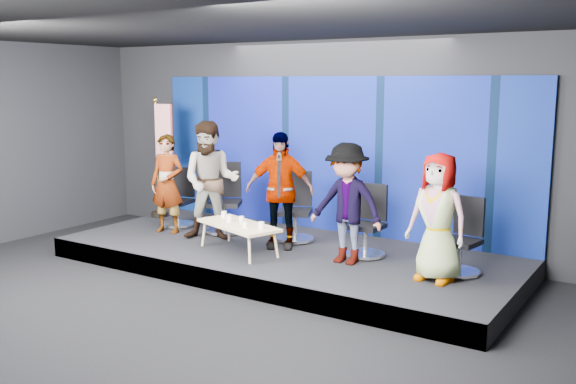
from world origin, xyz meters
name	(u,v)px	position (x,y,z in m)	size (l,w,h in m)	color
ground	(173,316)	(0.00, 0.00, 0.00)	(10.00, 10.00, 0.00)	black
room_walls	(166,116)	(0.00, 0.00, 2.43)	(10.02, 8.02, 3.51)	black
riser	(285,257)	(0.00, 2.50, 0.15)	(7.00, 3.00, 0.30)	black
backdrop	(331,155)	(0.00, 3.95, 1.60)	(7.00, 0.08, 2.60)	#062050
chair_a	(179,207)	(-2.40, 2.79, 0.64)	(0.68, 0.68, 1.02)	silver
panelist_a	(167,184)	(-2.22, 2.32, 1.13)	(0.60, 0.40, 1.65)	black
chair_b	(225,210)	(-1.41, 2.84, 0.69)	(0.89, 0.89, 1.18)	silver
panelist_b	(211,181)	(-1.30, 2.35, 1.25)	(0.92, 0.72, 1.90)	black
chair_c	(296,218)	(-0.11, 3.01, 0.66)	(0.81, 0.81, 1.10)	silver
panelist_c	(280,190)	(-0.09, 2.51, 1.19)	(1.04, 0.43, 1.78)	black
chair_d	(367,233)	(1.25, 2.79, 0.64)	(0.60, 0.60, 1.04)	silver
panelist_d	(347,204)	(1.16, 2.29, 1.15)	(1.09, 0.63, 1.69)	black
chair_e	(462,249)	(2.68, 2.66, 0.63)	(0.66, 0.66, 1.02)	silver
panelist_e	(438,217)	(2.51, 2.19, 1.12)	(0.81, 0.52, 1.65)	black
coffee_table	(238,226)	(-0.46, 1.94, 0.70)	(1.52, 1.02, 0.43)	tan
mug_a	(224,215)	(-0.90, 2.16, 0.78)	(0.09, 0.09, 0.10)	white
mug_b	(229,219)	(-0.65, 1.97, 0.78)	(0.09, 0.09, 0.10)	white
mug_c	(241,219)	(-0.47, 2.04, 0.78)	(0.08, 0.08, 0.09)	white
mug_d	(245,225)	(-0.21, 1.79, 0.77)	(0.07, 0.07, 0.09)	white
mug_e	(261,225)	(0.02, 1.85, 0.78)	(0.08, 0.08, 0.10)	white
flag_stand	(162,155)	(-3.14, 3.17, 1.48)	(0.51, 0.30, 2.23)	black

